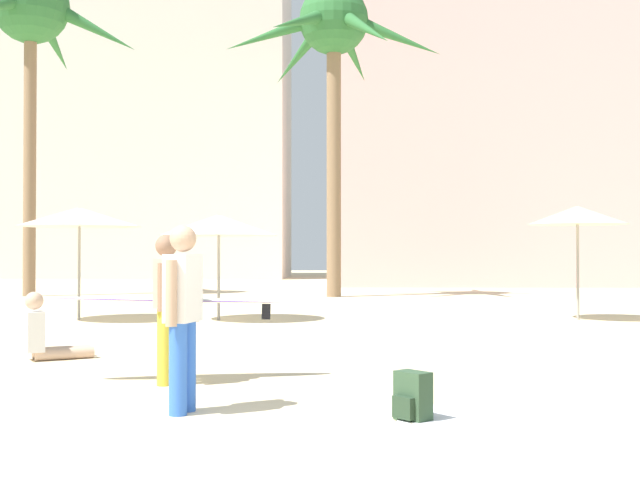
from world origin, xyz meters
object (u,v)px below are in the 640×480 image
(cafe_umbrella_0, at_px, (219,225))
(cafe_umbrella_3, at_px, (79,217))
(palm_tree_left, at_px, (30,20))
(backpack, at_px, (412,397))
(cafe_umbrella_2, at_px, (577,215))
(beach_towel, at_px, (500,418))
(person_near_left, at_px, (168,301))
(palm_tree_far_left, at_px, (333,40))
(person_mid_center, at_px, (183,310))
(person_far_right, at_px, (46,336))

(cafe_umbrella_0, distance_m, cafe_umbrella_3, 2.98)
(palm_tree_left, relative_size, backpack, 26.10)
(cafe_umbrella_0, distance_m, cafe_umbrella_2, 7.68)
(beach_towel, relative_size, backpack, 4.03)
(palm_tree_left, xyz_separation_m, person_near_left, (8.45, -17.60, -8.31))
(palm_tree_far_left, relative_size, person_near_left, 3.78)
(cafe_umbrella_0, relative_size, cafe_umbrella_2, 1.03)
(palm_tree_left, relative_size, cafe_umbrella_0, 4.38)
(cafe_umbrella_0, height_order, person_near_left, cafe_umbrella_0)
(palm_tree_far_left, relative_size, beach_towel, 6.04)
(cafe_umbrella_2, xyz_separation_m, person_mid_center, (-6.49, -10.19, -1.32))
(cafe_umbrella_3, distance_m, person_mid_center, 10.74)
(beach_towel, distance_m, backpack, 0.80)
(palm_tree_far_left, height_order, cafe_umbrella_3, palm_tree_far_left)
(cafe_umbrella_3, relative_size, beach_towel, 1.54)
(cafe_umbrella_3, relative_size, person_mid_center, 1.55)
(cafe_umbrella_2, height_order, person_far_right, cafe_umbrella_2)
(person_near_left, distance_m, person_mid_center, 1.77)
(cafe_umbrella_3, relative_size, person_near_left, 0.96)
(cafe_umbrella_2, bearing_deg, person_far_right, -143.60)
(person_mid_center, bearing_deg, person_near_left, 118.44)
(person_near_left, xyz_separation_m, person_far_right, (-2.05, 1.83, -0.57))
(beach_towel, xyz_separation_m, person_mid_center, (-2.79, 0.16, 0.91))
(palm_tree_far_left, bearing_deg, cafe_umbrella_2, -59.17)
(person_near_left, bearing_deg, beach_towel, 147.53)
(person_near_left, bearing_deg, cafe_umbrella_0, -88.13)
(palm_tree_far_left, xyz_separation_m, palm_tree_left, (-10.11, 0.18, 0.78))
(palm_tree_left, relative_size, cafe_umbrella_2, 4.49)
(palm_tree_far_left, xyz_separation_m, backpack, (0.86, -19.40, -8.23))
(person_far_right, bearing_deg, cafe_umbrella_3, 74.09)
(beach_towel, xyz_separation_m, backpack, (-0.77, -0.12, 0.19))
(backpack, distance_m, person_far_right, 5.95)
(cafe_umbrella_3, bearing_deg, beach_towel, -55.17)
(palm_tree_left, relative_size, person_near_left, 4.05)
(cafe_umbrella_2, bearing_deg, backpack, -113.09)
(person_near_left, height_order, person_far_right, person_near_left)
(palm_tree_far_left, distance_m, backpack, 21.09)
(person_near_left, bearing_deg, person_mid_center, 103.29)
(cafe_umbrella_0, xyz_separation_m, cafe_umbrella_2, (7.67, 0.28, 0.21))
(palm_tree_far_left, height_order, beach_towel, palm_tree_far_left)
(person_near_left, bearing_deg, cafe_umbrella_2, -132.36)
(cafe_umbrella_3, bearing_deg, person_far_right, -75.63)
(palm_tree_left, bearing_deg, cafe_umbrella_0, -50.44)
(person_near_left, bearing_deg, person_far_right, -44.74)
(cafe_umbrella_0, height_order, backpack, cafe_umbrella_0)
(palm_tree_left, height_order, person_far_right, palm_tree_left)
(cafe_umbrella_3, height_order, backpack, cafe_umbrella_3)
(cafe_umbrella_0, height_order, person_mid_center, cafe_umbrella_0)
(palm_tree_far_left, xyz_separation_m, beach_towel, (1.63, -19.28, -8.42))
(cafe_umbrella_0, distance_m, beach_towel, 11.01)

